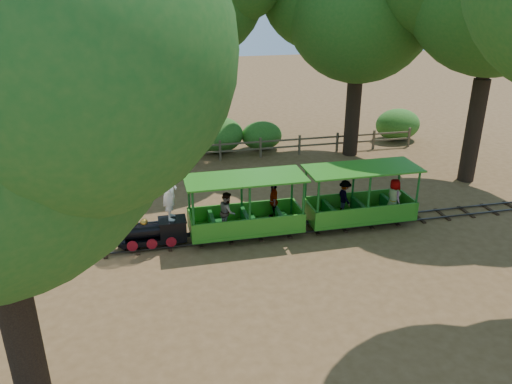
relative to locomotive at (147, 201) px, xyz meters
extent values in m
plane|color=brown|center=(4.58, -0.08, -1.58)|extent=(90.00, 90.00, 0.00)
cube|color=#3F3D3A|center=(4.58, -0.38, -1.51)|extent=(22.00, 0.05, 0.05)
cube|color=#3F3D3A|center=(4.58, 0.22, -1.51)|extent=(22.00, 0.05, 0.05)
cube|color=#382314|center=(4.58, -0.08, -1.56)|extent=(0.12, 1.00, 0.05)
cube|color=#382314|center=(-0.42, -0.08, -1.56)|extent=(0.12, 1.00, 0.05)
cube|color=#382314|center=(9.58, -0.08, -1.56)|extent=(0.12, 1.00, 0.05)
cube|color=black|center=(0.12, -0.08, -1.31)|extent=(2.06, 0.65, 0.17)
cylinder|color=black|center=(-0.21, -0.08, -0.97)|extent=(1.31, 0.52, 0.52)
cylinder|color=black|center=(-0.73, -0.08, -0.50)|extent=(0.15, 0.15, 0.41)
sphere|color=gold|center=(-0.16, -0.08, -0.69)|extent=(0.24, 0.24, 0.24)
cylinder|color=gold|center=(-0.40, -0.08, -0.67)|extent=(0.09, 0.09, 0.09)
cube|color=black|center=(0.72, -0.08, -0.97)|extent=(0.84, 0.65, 0.51)
cube|color=black|center=(0.72, -0.08, -0.70)|extent=(0.89, 0.71, 0.04)
cone|color=black|center=(-1.01, -0.08, -1.33)|extent=(0.42, 0.60, 0.60)
cylinder|color=gold|center=(-0.89, -0.08, -0.87)|extent=(0.09, 0.13, 0.13)
cylinder|color=maroon|center=(-0.58, -0.41, -1.31)|extent=(0.34, 0.06, 0.34)
cylinder|color=maroon|center=(-0.58, 0.26, -1.31)|extent=(0.34, 0.06, 0.34)
cylinder|color=maroon|center=(0.02, -0.41, -1.31)|extent=(0.34, 0.06, 0.34)
cylinder|color=maroon|center=(0.02, 0.26, -1.31)|extent=(0.34, 0.06, 0.34)
cylinder|color=maroon|center=(0.63, -0.41, -1.31)|extent=(0.34, 0.06, 0.34)
cylinder|color=maroon|center=(0.63, 0.26, -1.31)|extent=(0.34, 0.06, 0.34)
sphere|color=white|center=(-0.63, -0.03, 0.03)|extent=(0.84, 0.84, 0.84)
sphere|color=white|center=(-0.26, 0.02, 0.36)|extent=(1.12, 1.12, 1.12)
sphere|color=white|center=(0.40, 0.07, 0.64)|extent=(0.94, 0.94, 0.94)
imported|color=white|center=(0.71, 0.01, 0.26)|extent=(0.47, 0.70, 1.87)
cube|color=#2E841C|center=(3.15, -0.08, -1.24)|extent=(3.76, 1.44, 0.11)
cube|color=#14581B|center=(3.15, -0.08, -1.37)|extent=(3.38, 0.55, 0.15)
cube|color=#2E841C|center=(3.15, -0.75, -0.91)|extent=(3.76, 0.07, 0.55)
cube|color=#2E841C|center=(3.15, 0.60, -0.91)|extent=(3.76, 0.07, 0.55)
cube|color=#2E841C|center=(3.15, -0.08, 0.53)|extent=(3.93, 1.60, 0.06)
cylinder|color=#14581B|center=(1.36, -0.73, -0.35)|extent=(0.08, 0.08, 1.77)
cylinder|color=#14581B|center=(1.36, 0.58, -0.35)|extent=(0.08, 0.08, 1.77)
cylinder|color=#14581B|center=(4.94, -0.73, -0.35)|extent=(0.08, 0.08, 1.77)
cylinder|color=#14581B|center=(4.94, 0.58, -0.35)|extent=(0.08, 0.08, 1.77)
cube|color=#14581B|center=(2.02, -0.08, -0.96)|extent=(0.13, 1.22, 0.44)
cube|color=#14581B|center=(3.15, -0.08, -0.96)|extent=(0.13, 1.22, 0.44)
cube|color=#14581B|center=(4.28, -0.08, -0.96)|extent=(0.13, 1.22, 0.44)
cylinder|color=black|center=(1.94, -0.45, -1.33)|extent=(0.31, 0.07, 0.31)
cylinder|color=black|center=(1.94, 0.30, -1.33)|extent=(0.31, 0.07, 0.31)
cylinder|color=black|center=(4.35, -0.45, -1.33)|extent=(0.31, 0.07, 0.31)
cylinder|color=black|center=(4.35, 0.30, -1.33)|extent=(0.31, 0.07, 0.31)
imported|color=gray|center=(2.51, -0.25, -0.51)|extent=(0.59, 0.72, 1.34)
imported|color=gray|center=(4.20, 0.29, -0.52)|extent=(0.46, 0.82, 1.32)
cube|color=#2E841C|center=(7.23, -0.08, -1.24)|extent=(3.76, 1.44, 0.11)
cube|color=#14581B|center=(7.23, -0.08, -1.37)|extent=(3.38, 0.55, 0.15)
cube|color=#2E841C|center=(7.23, -0.75, -0.91)|extent=(3.76, 0.07, 0.55)
cube|color=#2E841C|center=(7.23, 0.60, -0.91)|extent=(3.76, 0.07, 0.55)
cube|color=#2E841C|center=(7.23, -0.08, 0.53)|extent=(3.93, 1.60, 0.06)
cylinder|color=#14581B|center=(5.44, -0.73, -0.35)|extent=(0.08, 0.08, 1.77)
cylinder|color=#14581B|center=(5.44, 0.58, -0.35)|extent=(0.08, 0.08, 1.77)
cylinder|color=#14581B|center=(9.02, -0.73, -0.35)|extent=(0.08, 0.08, 1.77)
cylinder|color=#14581B|center=(9.02, 0.58, -0.35)|extent=(0.08, 0.08, 1.77)
cube|color=#14581B|center=(6.10, -0.08, -0.96)|extent=(0.13, 1.22, 0.44)
cube|color=#14581B|center=(7.23, -0.08, -0.96)|extent=(0.13, 1.22, 0.44)
cube|color=#14581B|center=(8.36, -0.08, -0.96)|extent=(0.13, 1.22, 0.44)
cylinder|color=black|center=(6.02, -0.45, -1.33)|extent=(0.31, 0.07, 0.31)
cylinder|color=black|center=(6.02, 0.30, -1.33)|extent=(0.31, 0.07, 0.31)
cylinder|color=black|center=(8.43, -0.45, -1.33)|extent=(0.31, 0.07, 0.31)
cylinder|color=black|center=(8.43, 0.30, -1.33)|extent=(0.31, 0.07, 0.31)
imported|color=gray|center=(6.77, 0.22, -0.59)|extent=(0.45, 0.78, 1.19)
imported|color=gray|center=(8.34, -0.39, -0.51)|extent=(0.49, 0.70, 1.34)
cylinder|color=#2D2116|center=(-3.92, 5.92, 0.57)|extent=(0.70, 0.70, 4.30)
cylinder|color=#2D2116|center=(-3.92, 5.92, 3.94)|extent=(0.52, 0.53, 2.46)
cylinder|color=#2D2116|center=(2.58, 9.42, 0.62)|extent=(0.66, 0.66, 4.40)
cylinder|color=#2D2116|center=(2.58, 9.42, 4.07)|extent=(0.50, 0.50, 2.51)
cylinder|color=#2D2116|center=(10.08, 7.42, 0.32)|extent=(0.72, 0.72, 3.80)
cylinder|color=#2D2116|center=(10.08, 7.42, 3.30)|extent=(0.54, 0.54, 2.17)
sphere|color=#1D5B1C|center=(10.08, 7.42, 5.41)|extent=(6.84, 6.84, 6.84)
cylinder|color=#2D2116|center=(13.58, 2.92, 0.60)|extent=(0.68, 0.68, 4.37)
cylinder|color=#2D2116|center=(13.58, 2.92, 4.04)|extent=(0.51, 0.51, 2.50)
cylinder|color=#2D2116|center=(-2.42, -6.58, 0.13)|extent=(0.64, 0.64, 3.42)
sphere|color=#1D5B1C|center=(-0.86, -7.51, 5.52)|extent=(4.69, 4.69, 4.69)
cube|color=brown|center=(-4.42, 7.92, -1.08)|extent=(0.10, 0.10, 1.00)
cube|color=brown|center=(-2.42, 7.92, -1.08)|extent=(0.10, 0.10, 1.00)
cube|color=brown|center=(-0.42, 7.92, -1.08)|extent=(0.10, 0.10, 1.00)
cube|color=brown|center=(1.58, 7.92, -1.08)|extent=(0.10, 0.10, 1.00)
cube|color=brown|center=(3.58, 7.92, -1.08)|extent=(0.10, 0.10, 1.00)
cube|color=brown|center=(5.58, 7.92, -1.08)|extent=(0.10, 0.10, 1.00)
cube|color=brown|center=(7.58, 7.92, -1.08)|extent=(0.10, 0.10, 1.00)
cube|color=brown|center=(9.58, 7.92, -1.08)|extent=(0.10, 0.10, 1.00)
cube|color=brown|center=(11.58, 7.92, -1.08)|extent=(0.10, 0.10, 1.00)
cube|color=brown|center=(13.58, 7.92, -1.08)|extent=(0.10, 0.10, 1.00)
cube|color=brown|center=(4.58, 7.92, -0.78)|extent=(18.00, 0.06, 0.08)
cube|color=brown|center=(4.58, 7.92, -1.13)|extent=(18.00, 0.06, 0.08)
ellipsoid|color=#2D6B1E|center=(0.00, 9.22, -0.88)|extent=(2.02, 1.56, 1.40)
ellipsoid|color=#2D6B1E|center=(3.66, 9.22, -0.67)|extent=(2.62, 2.02, 1.82)
ellipsoid|color=#2D6B1E|center=(5.96, 9.22, -0.85)|extent=(2.10, 1.62, 1.45)
ellipsoid|color=#2D6B1E|center=(13.58, 9.22, -0.73)|extent=(2.45, 1.89, 1.70)
camera|label=1|loc=(0.09, -14.78, 6.31)|focal=35.00mm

